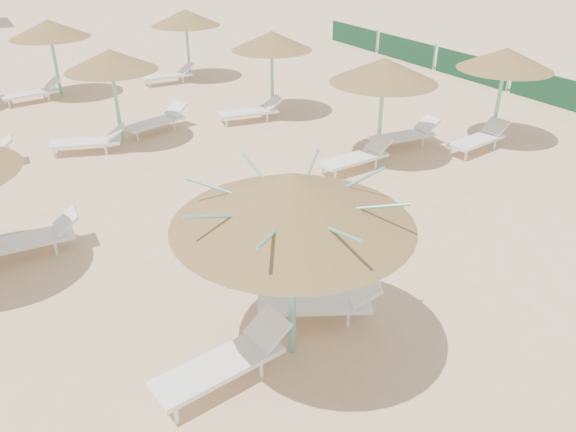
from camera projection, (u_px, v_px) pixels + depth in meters
ground at (299, 330)px, 8.97m from camera, size 120.00×120.00×0.00m
main_palapa at (293, 200)px, 7.32m from camera, size 3.29×3.29×2.95m
lounger_main_a at (227, 360)px, 7.84m from camera, size 2.11×0.90×0.74m
lounger_main_b at (323, 301)px, 9.08m from camera, size 2.01×1.42×0.71m
palapa_field at (148, 57)px, 16.04m from camera, size 17.97×14.54×2.72m
windbreak_fence at (471, 68)px, 22.51m from camera, size 0.08×19.84×1.10m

